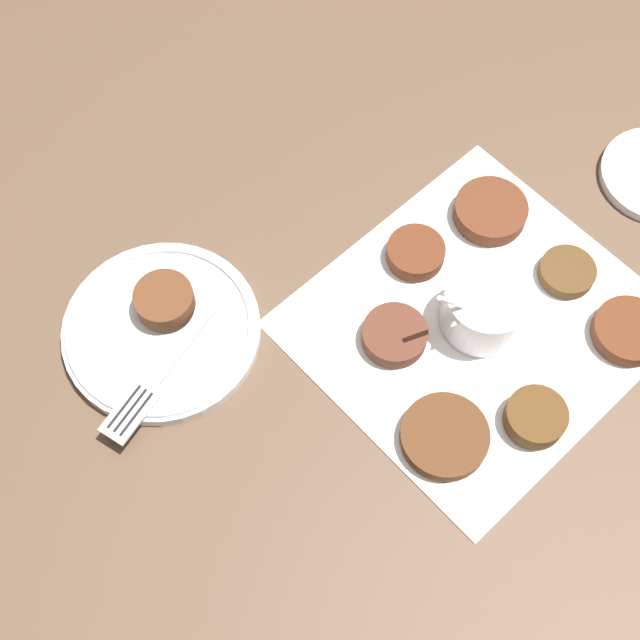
{
  "coord_description": "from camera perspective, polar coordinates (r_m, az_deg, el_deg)",
  "views": [
    {
      "loc": [
        0.36,
        0.19,
        0.81
      ],
      "look_at": [
        0.12,
        -0.11,
        0.02
      ],
      "focal_mm": 50.0,
      "sensor_mm": 36.0,
      "label": 1
    }
  ],
  "objects": [
    {
      "name": "fritter_3",
      "position": [
        0.97,
        10.85,
        6.87
      ],
      "size": [
        0.08,
        0.08,
        0.02
      ],
      "color": "#502918",
      "rests_on": "napkin"
    },
    {
      "name": "fritter_1",
      "position": [
        0.87,
        13.63,
        -6.06
      ],
      "size": [
        0.06,
        0.06,
        0.02
      ],
      "color": "#4B3016",
      "rests_on": "napkin"
    },
    {
      "name": "fritter_6",
      "position": [
        0.93,
        6.14,
        4.31
      ],
      "size": [
        0.06,
        0.06,
        0.02
      ],
      "color": "#502816",
      "rests_on": "napkin"
    },
    {
      "name": "fork",
      "position": [
        0.87,
        -10.74,
        -4.04
      ],
      "size": [
        0.16,
        0.07,
        0.0
      ],
      "color": "silver",
      "rests_on": "serving_plate"
    },
    {
      "name": "serving_plate",
      "position": [
        0.9,
        -10.11,
        -0.6
      ],
      "size": [
        0.2,
        0.2,
        0.02
      ],
      "color": "silver",
      "rests_on": "ground_plane"
    },
    {
      "name": "ground_plane",
      "position": [
        0.91,
        10.15,
        -1.44
      ],
      "size": [
        4.0,
        4.0,
        0.0
      ],
      "primitive_type": "plane",
      "color": "#4C3828"
    },
    {
      "name": "fritter_4",
      "position": [
        0.85,
        7.97,
        -7.39
      ],
      "size": [
        0.08,
        0.08,
        0.02
      ],
      "color": "#4B2C17",
      "rests_on": "napkin"
    },
    {
      "name": "fritter_5",
      "position": [
        0.95,
        15.62,
        2.9
      ],
      "size": [
        0.06,
        0.06,
        0.01
      ],
      "color": "#483118",
      "rests_on": "napkin"
    },
    {
      "name": "fritter_0",
      "position": [
        0.94,
        19.15,
        -0.66
      ],
      "size": [
        0.07,
        0.07,
        0.02
      ],
      "color": "#512916",
      "rests_on": "napkin"
    },
    {
      "name": "sauce_bowl",
      "position": [
        0.89,
        10.47,
        0.71
      ],
      "size": [
        0.11,
        0.08,
        0.1
      ],
      "color": "silver",
      "rests_on": "napkin"
    },
    {
      "name": "napkin",
      "position": [
        0.91,
        9.98,
        -0.19
      ],
      "size": [
        0.35,
        0.32,
        0.0
      ],
      "color": "white",
      "rests_on": "ground_plane"
    },
    {
      "name": "fritter_2",
      "position": [
        0.88,
        4.79,
        -0.97
      ],
      "size": [
        0.07,
        0.07,
        0.02
      ],
      "color": "#4D2A1E",
      "rests_on": "napkin"
    },
    {
      "name": "fritter_on_plate",
      "position": [
        0.89,
        -9.94,
        1.27
      ],
      "size": [
        0.06,
        0.06,
        0.02
      ],
      "color": "#512D19",
      "rests_on": "serving_plate"
    }
  ]
}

